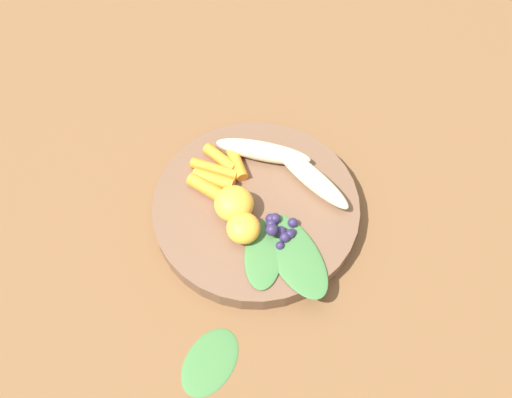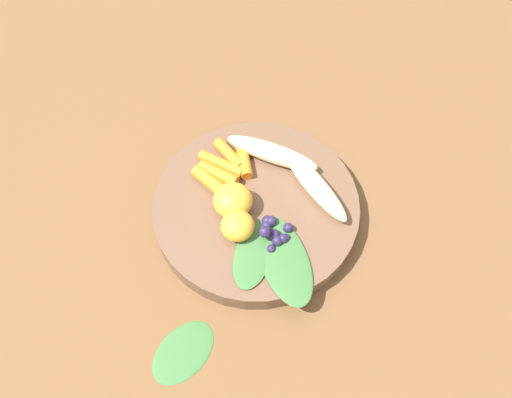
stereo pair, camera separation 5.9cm
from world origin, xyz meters
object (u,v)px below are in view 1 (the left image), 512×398
Objects in this scene: bowl at (256,208)px; banana_peeled_right at (311,177)px; kale_leaf_stray at (210,361)px; orange_segment_near at (243,228)px; banana_peeled_left at (263,152)px.

bowl is 2.07× the size of banana_peeled_right.
kale_leaf_stray is at bearing -7.55° from bowl.
banana_peeled_left is at bearing 175.29° from orange_segment_near.
banana_peeled_right is 3.09× the size of orange_segment_near.
kale_leaf_stray is at bearing -6.39° from orange_segment_near.
orange_segment_near reaches higher than bowl.
banana_peeled_left is 1.00× the size of banana_peeled_right.
bowl is 3.14× the size of kale_leaf_stray.
banana_peeled_right is at bearing 121.36° from bowl.
banana_peeled_right is (0.03, 0.07, 0.00)m from banana_peeled_left.
kale_leaf_stray is (0.27, -0.03, -0.04)m from banana_peeled_left.
banana_peeled_left is 0.07m from banana_peeled_right.
banana_peeled_left is at bearing 179.58° from bowl.
bowl is 0.20m from kale_leaf_stray.
orange_segment_near reaches higher than banana_peeled_left.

